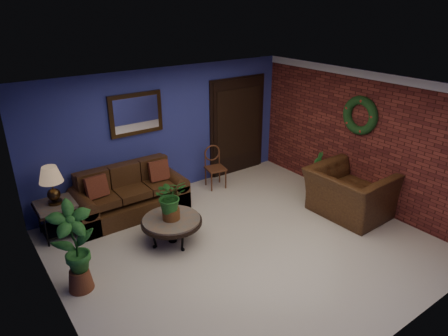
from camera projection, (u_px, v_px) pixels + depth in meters
floor at (244, 245)px, 6.42m from camera, size 5.50×5.50×0.00m
wall_back at (166, 132)px, 7.80m from camera, size 5.50×0.04×2.50m
wall_left at (53, 232)px, 4.45m from camera, size 0.04×5.00×2.50m
wall_right_brick at (361, 139)px, 7.41m from camera, size 0.04×5.00×2.50m
ceiling at (247, 91)px, 5.44m from camera, size 5.50×5.00×0.02m
crown_molding at (369, 75)px, 6.93m from camera, size 0.03×5.00×0.14m
wall_mirror at (136, 114)px, 7.26m from camera, size 1.02×0.06×0.77m
closet_door at (237, 127)px, 8.80m from camera, size 1.44×0.06×2.18m
wreath at (360, 116)px, 7.24m from camera, size 0.16×0.72×0.72m
sofa at (129, 198)px, 7.30m from camera, size 2.01×0.87×0.91m
coffee_table at (172, 222)px, 6.39m from camera, size 0.98×0.98×0.42m
end_table at (57, 211)px, 6.54m from camera, size 0.65×0.65×0.59m
table_lamp at (51, 181)px, 6.33m from camera, size 0.37×0.37×0.62m
side_chair at (214, 164)px, 8.28m from camera, size 0.44×0.44×0.88m
armchair at (349, 193)px, 7.17m from camera, size 1.21×1.37×0.87m
coffee_plant at (170, 198)px, 6.22m from camera, size 0.57×0.52×0.68m
floor_plant at (314, 171)px, 8.04m from camera, size 0.46×0.40×0.86m
tall_plant at (75, 245)px, 5.19m from camera, size 0.57×0.40×1.31m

